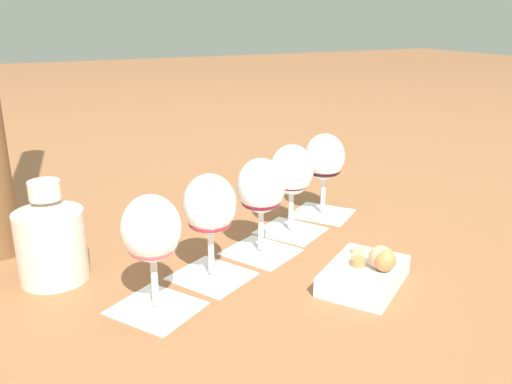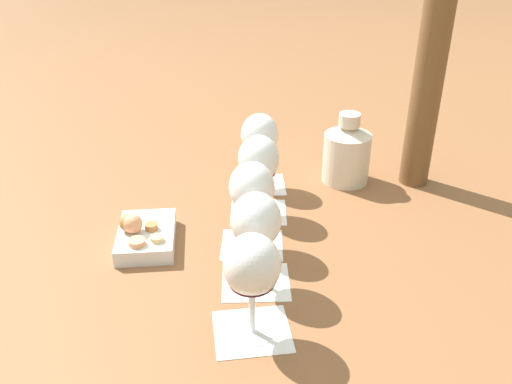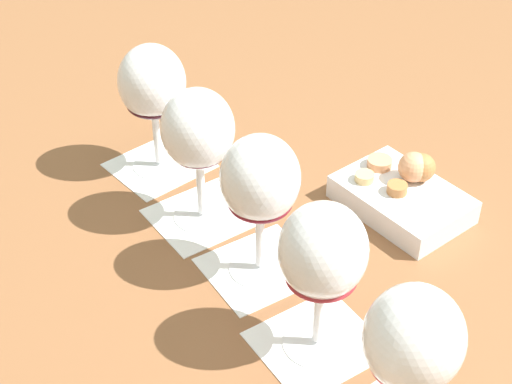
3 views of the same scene
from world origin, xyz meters
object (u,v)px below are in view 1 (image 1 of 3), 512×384
(wine_glass_0, at_px, (151,234))
(snack_dish, at_px, (367,272))
(ceramic_vase, at_px, (51,238))
(wine_glass_2, at_px, (261,190))
(wine_glass_1, at_px, (210,209))
(wine_glass_3, at_px, (292,174))
(wine_glass_4, at_px, (324,161))

(wine_glass_0, distance_m, snack_dish, 0.32)
(wine_glass_0, relative_size, ceramic_vase, 1.04)
(snack_dish, bearing_deg, wine_glass_2, 118.08)
(wine_glass_1, xyz_separation_m, ceramic_vase, (-0.22, 0.10, -0.04))
(wine_glass_0, distance_m, ceramic_vase, 0.20)
(wine_glass_3, distance_m, wine_glass_4, 0.12)
(ceramic_vase, height_order, snack_dish, ceramic_vase)
(wine_glass_4, bearing_deg, wine_glass_3, -153.26)
(wine_glass_1, height_order, snack_dish, wine_glass_1)
(wine_glass_4, height_order, ceramic_vase, wine_glass_4)
(wine_glass_4, bearing_deg, snack_dish, -109.86)
(wine_glass_1, relative_size, wine_glass_3, 1.00)
(wine_glass_3, distance_m, snack_dish, 0.25)
(wine_glass_3, relative_size, wine_glass_4, 1.00)
(snack_dish, bearing_deg, ceramic_vase, 151.82)
(wine_glass_0, height_order, snack_dish, wine_glass_0)
(wine_glass_1, bearing_deg, wine_glass_0, -151.86)
(ceramic_vase, bearing_deg, wine_glass_0, -53.30)
(wine_glass_3, bearing_deg, wine_glass_1, -151.96)
(wine_glass_0, xyz_separation_m, ceramic_vase, (-0.11, 0.15, -0.04))
(wine_glass_1, height_order, wine_glass_2, same)
(wine_glass_1, xyz_separation_m, wine_glass_4, (0.30, 0.16, -0.00))
(wine_glass_2, height_order, wine_glass_3, same)
(wine_glass_0, height_order, wine_glass_1, same)
(wine_glass_2, height_order, ceramic_vase, wine_glass_2)
(wine_glass_1, distance_m, ceramic_vase, 0.24)
(wine_glass_2, height_order, snack_dish, wine_glass_2)
(wine_glass_4, bearing_deg, ceramic_vase, -173.48)
(wine_glass_2, relative_size, ceramic_vase, 1.04)
(wine_glass_0, distance_m, wine_glass_3, 0.34)
(snack_dish, bearing_deg, wine_glass_4, 70.14)
(wine_glass_4, xyz_separation_m, snack_dish, (-0.10, -0.28, -0.09))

